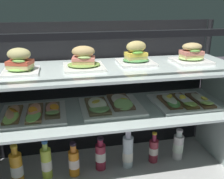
% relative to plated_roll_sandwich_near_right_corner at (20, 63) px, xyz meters
% --- Properties ---
extents(ground_plane, '(6.00, 6.00, 0.02)m').
position_rel_plated_roll_sandwich_near_right_corner_xyz_m(ground_plane, '(0.46, 0.01, -0.74)').
color(ground_plane, '#443E49').
rests_on(ground_plane, ground).
extents(case_base_deck, '(1.44, 0.54, 0.04)m').
position_rel_plated_roll_sandwich_near_right_corner_xyz_m(case_base_deck, '(0.46, 0.01, -0.71)').
color(case_base_deck, '#BBBBB8').
rests_on(case_base_deck, ground).
extents(case_frame, '(1.44, 0.54, 0.90)m').
position_rel_plated_roll_sandwich_near_right_corner_xyz_m(case_frame, '(0.46, 0.15, -0.23)').
color(case_frame, black).
rests_on(case_frame, ground).
extents(riser_lower_tier, '(1.37, 0.46, 0.38)m').
position_rel_plated_roll_sandwich_near_right_corner_xyz_m(riser_lower_tier, '(0.46, 0.01, -0.49)').
color(riser_lower_tier, silver).
rests_on(riser_lower_tier, case_base_deck).
extents(shelf_lower_glass, '(1.39, 0.48, 0.01)m').
position_rel_plated_roll_sandwich_near_right_corner_xyz_m(shelf_lower_glass, '(0.46, 0.01, -0.30)').
color(shelf_lower_glass, silver).
rests_on(shelf_lower_glass, riser_lower_tier).
extents(riser_upper_tier, '(1.37, 0.46, 0.23)m').
position_rel_plated_roll_sandwich_near_right_corner_xyz_m(riser_upper_tier, '(0.46, 0.01, -0.18)').
color(riser_upper_tier, silver).
rests_on(riser_upper_tier, shelf_lower_glass).
extents(shelf_upper_glass, '(1.39, 0.48, 0.01)m').
position_rel_plated_roll_sandwich_near_right_corner_xyz_m(shelf_upper_glass, '(0.46, 0.01, -0.06)').
color(shelf_upper_glass, silver).
rests_on(shelf_upper_glass, riser_upper_tier).
extents(plated_roll_sandwich_near_right_corner, '(0.17, 0.17, 0.12)m').
position_rel_plated_roll_sandwich_near_right_corner_xyz_m(plated_roll_sandwich_near_right_corner, '(0.00, 0.00, 0.00)').
color(plated_roll_sandwich_near_right_corner, white).
rests_on(plated_roll_sandwich_near_right_corner, shelf_upper_glass).
extents(plated_roll_sandwich_mid_right, '(0.21, 0.21, 0.12)m').
position_rel_plated_roll_sandwich_near_right_corner_xyz_m(plated_roll_sandwich_mid_right, '(0.31, 0.03, -0.01)').
color(plated_roll_sandwich_mid_right, white).
rests_on(plated_roll_sandwich_mid_right, shelf_upper_glass).
extents(plated_roll_sandwich_near_left_corner, '(0.20, 0.20, 0.13)m').
position_rel_plated_roll_sandwich_near_right_corner_xyz_m(plated_roll_sandwich_near_left_corner, '(0.61, 0.07, -0.00)').
color(plated_roll_sandwich_near_left_corner, white).
rests_on(plated_roll_sandwich_near_left_corner, shelf_upper_glass).
extents(plated_roll_sandwich_left_of_center, '(0.19, 0.19, 0.11)m').
position_rel_plated_roll_sandwich_near_right_corner_xyz_m(plated_roll_sandwich_left_of_center, '(0.93, 0.04, -0.01)').
color(plated_roll_sandwich_left_of_center, white).
rests_on(plated_roll_sandwich_left_of_center, shelf_upper_glass).
extents(open_sandwich_tray_far_right, '(0.34, 0.31, 0.06)m').
position_rel_plated_roll_sandwich_near_right_corner_xyz_m(open_sandwich_tray_far_right, '(0.03, 0.01, -0.27)').
color(open_sandwich_tray_far_right, white).
rests_on(open_sandwich_tray_far_right, shelf_lower_glass).
extents(open_sandwich_tray_near_left_corner, '(0.34, 0.31, 0.06)m').
position_rel_plated_roll_sandwich_near_right_corner_xyz_m(open_sandwich_tray_near_left_corner, '(0.45, 0.02, -0.27)').
color(open_sandwich_tray_near_left_corner, white).
rests_on(open_sandwich_tray_near_left_corner, shelf_lower_glass).
extents(open_sandwich_tray_mid_right, '(0.34, 0.31, 0.06)m').
position_rel_plated_roll_sandwich_near_right_corner_xyz_m(open_sandwich_tray_mid_right, '(0.89, 0.00, -0.27)').
color(open_sandwich_tray_mid_right, white).
rests_on(open_sandwich_tray_mid_right, shelf_lower_glass).
extents(juice_bottle_near_post, '(0.07, 0.07, 0.22)m').
position_rel_plated_roll_sandwich_near_right_corner_xyz_m(juice_bottle_near_post, '(-0.09, 0.03, -0.60)').
color(juice_bottle_near_post, orange).
rests_on(juice_bottle_near_post, case_base_deck).
extents(juice_bottle_back_center, '(0.06, 0.06, 0.24)m').
position_rel_plated_roll_sandwich_near_right_corner_xyz_m(juice_bottle_back_center, '(0.08, 0.02, -0.59)').
color(juice_bottle_back_center, '#C1D742').
rests_on(juice_bottle_back_center, case_base_deck).
extents(juice_bottle_front_right_end, '(0.06, 0.06, 0.21)m').
position_rel_plated_roll_sandwich_near_right_corner_xyz_m(juice_bottle_front_right_end, '(0.23, 0.01, -0.60)').
color(juice_bottle_front_right_end, orange).
rests_on(juice_bottle_front_right_end, case_base_deck).
extents(juice_bottle_back_right, '(0.06, 0.06, 0.21)m').
position_rel_plated_roll_sandwich_near_right_corner_xyz_m(juice_bottle_back_right, '(0.39, 0.03, -0.59)').
color(juice_bottle_back_right, maroon).
rests_on(juice_bottle_back_right, case_base_deck).
extents(juice_bottle_tucked_behind, '(0.07, 0.07, 0.26)m').
position_rel_plated_roll_sandwich_near_right_corner_xyz_m(juice_bottle_tucked_behind, '(0.56, 0.02, -0.58)').
color(juice_bottle_tucked_behind, white).
rests_on(juice_bottle_tucked_behind, case_base_deck).
extents(juice_bottle_front_middle, '(0.06, 0.06, 0.20)m').
position_rel_plated_roll_sandwich_near_right_corner_xyz_m(juice_bottle_front_middle, '(0.73, 0.04, -0.60)').
color(juice_bottle_front_middle, maroon).
rests_on(juice_bottle_front_middle, case_base_deck).
extents(juice_bottle_front_left_end, '(0.07, 0.07, 0.20)m').
position_rel_plated_roll_sandwich_near_right_corner_xyz_m(juice_bottle_front_left_end, '(0.90, 0.04, -0.60)').
color(juice_bottle_front_left_end, white).
rests_on(juice_bottle_front_left_end, case_base_deck).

